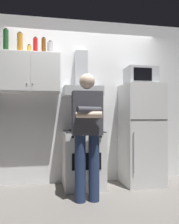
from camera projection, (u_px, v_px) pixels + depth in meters
ground_plane at (90, 192)px, 3.39m from camera, size 7.00×7.00×0.00m
back_wall_tiled at (83, 101)px, 4.00m from camera, size 4.80×0.10×2.70m
upper_cabinet at (30, 73)px, 3.62m from camera, size 0.90×0.37×0.60m
stove_oven at (83, 159)px, 3.63m from camera, size 0.60×0.62×0.87m
range_hood at (82, 84)px, 3.77m from camera, size 0.60×0.44×0.75m
refrigerator at (141, 134)px, 3.82m from camera, size 0.60×0.62×1.60m
microwave at (141, 76)px, 3.85m from camera, size 0.48×0.37×0.28m
person_standing at (87, 131)px, 3.03m from camera, size 0.38×0.33×1.64m
cooking_pot at (93, 126)px, 3.55m from camera, size 0.31×0.21×0.12m
bottle_spice_jar at (29, 49)px, 3.59m from camera, size 0.06×0.06×0.13m
bottle_beer_brown at (44, 46)px, 3.68m from camera, size 0.07×0.07×0.27m
bottle_soda_red at (35, 46)px, 3.62m from camera, size 0.07×0.07×0.25m
bottle_canister_steel at (50, 48)px, 3.70m from camera, size 0.09×0.09×0.22m
bottle_liquor_amber at (20, 43)px, 3.58m from camera, size 0.08×0.08×0.31m
bottle_wine_green at (6, 41)px, 3.53m from camera, size 0.08×0.08×0.35m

